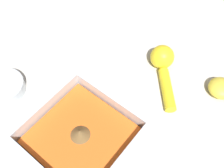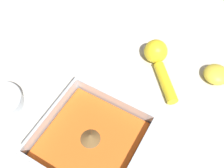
{
  "view_description": "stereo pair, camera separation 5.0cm",
  "coord_description": "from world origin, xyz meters",
  "px_view_note": "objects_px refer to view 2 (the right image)",
  "views": [
    {
      "loc": [
        -0.16,
        0.14,
        0.5
      ],
      "look_at": [
        0.04,
        -0.11,
        0.03
      ],
      "focal_mm": 42.0,
      "sensor_mm": 36.0,
      "label": 1
    },
    {
      "loc": [
        -0.12,
        0.17,
        0.5
      ],
      "look_at": [
        0.04,
        -0.11,
        0.03
      ],
      "focal_mm": 42.0,
      "sensor_mm": 36.0,
      "label": 2
    }
  ],
  "objects_px": {
    "spice_bowl": "(1,102)",
    "lemon_squeezer": "(158,59)",
    "square_dish": "(91,142)",
    "lemon_half": "(216,74)"
  },
  "relations": [
    {
      "from": "square_dish",
      "to": "lemon_half",
      "type": "bearing_deg",
      "value": -119.84
    },
    {
      "from": "square_dish",
      "to": "lemon_half",
      "type": "distance_m",
      "value": 0.33
    },
    {
      "from": "spice_bowl",
      "to": "lemon_squeezer",
      "type": "relative_size",
      "value": 0.69
    },
    {
      "from": "square_dish",
      "to": "spice_bowl",
      "type": "height_order",
      "value": "square_dish"
    },
    {
      "from": "square_dish",
      "to": "spice_bowl",
      "type": "relative_size",
      "value": 2.02
    },
    {
      "from": "spice_bowl",
      "to": "lemon_half",
      "type": "distance_m",
      "value": 0.49
    },
    {
      "from": "lemon_half",
      "to": "spice_bowl",
      "type": "bearing_deg",
      "value": 38.34
    },
    {
      "from": "square_dish",
      "to": "lemon_half",
      "type": "xyz_separation_m",
      "value": [
        -0.16,
        -0.28,
        -0.0
      ]
    },
    {
      "from": "square_dish",
      "to": "lemon_half",
      "type": "height_order",
      "value": "square_dish"
    },
    {
      "from": "spice_bowl",
      "to": "lemon_squeezer",
      "type": "height_order",
      "value": "lemon_squeezer"
    }
  ]
}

